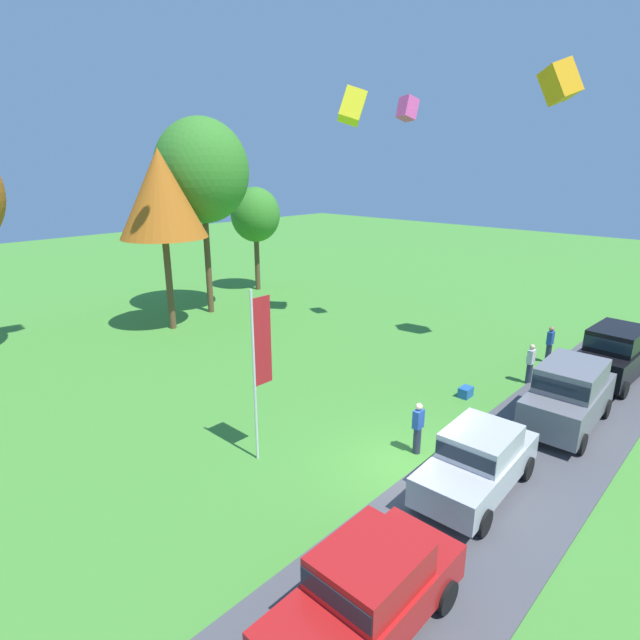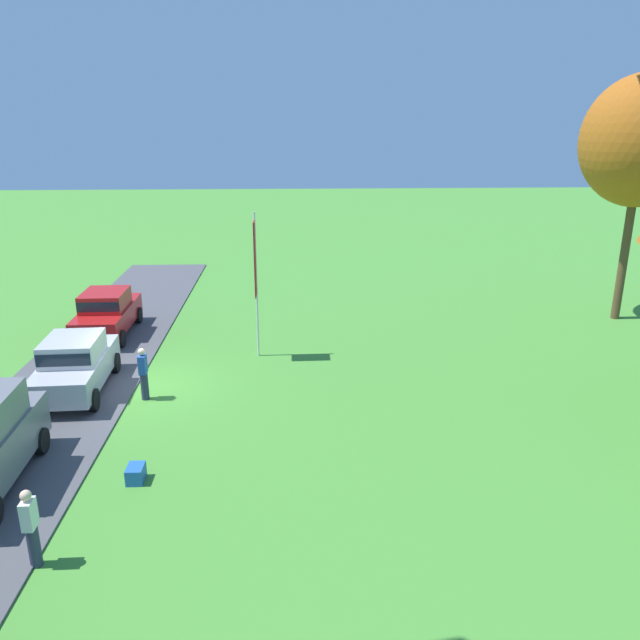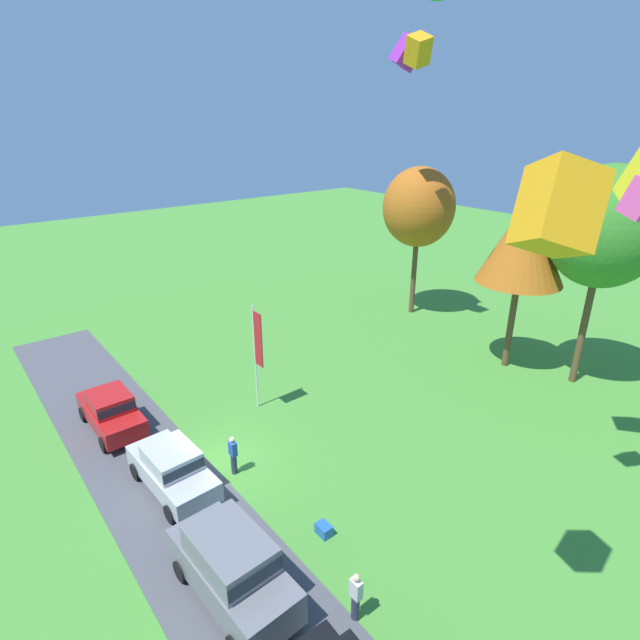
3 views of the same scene
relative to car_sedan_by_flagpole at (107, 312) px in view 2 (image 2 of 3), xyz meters
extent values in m
plane|color=#478E33|center=(5.32, 2.52, -1.04)|extent=(120.00, 120.00, 0.00)
cube|color=#4C4C51|center=(5.32, 0.10, -1.01)|extent=(36.00, 4.40, 0.06)
cube|color=red|center=(-0.03, 0.00, -0.24)|extent=(4.42, 1.84, 0.80)
cube|color=red|center=(0.07, 0.00, 0.51)|extent=(2.01, 1.66, 0.70)
cube|color=#19232D|center=(0.07, 0.00, 0.51)|extent=(2.05, 1.63, 0.38)
cylinder|color=black|center=(-1.52, -0.87, -0.64)|extent=(0.68, 0.25, 0.68)
cylinder|color=black|center=(-1.54, 0.84, -0.64)|extent=(0.68, 0.25, 0.68)
cylinder|color=black|center=(1.47, -0.84, -0.64)|extent=(0.68, 0.25, 0.68)
cylinder|color=black|center=(1.45, 0.87, -0.64)|extent=(0.68, 0.25, 0.68)
cube|color=#B7B7BC|center=(5.48, 0.53, -0.24)|extent=(4.48, 2.00, 0.80)
cube|color=#B7B7BC|center=(5.58, 0.53, 0.51)|extent=(2.07, 1.73, 0.70)
cube|color=#19232D|center=(5.58, 0.53, 0.51)|extent=(2.11, 1.70, 0.38)
cylinder|color=black|center=(4.03, -0.40, -0.64)|extent=(0.69, 0.27, 0.68)
cylinder|color=black|center=(3.95, 1.31, -0.64)|extent=(0.69, 0.27, 0.68)
cylinder|color=black|center=(7.02, -0.26, -0.64)|extent=(0.69, 0.27, 0.68)
cylinder|color=black|center=(6.94, 1.45, -0.64)|extent=(0.69, 0.27, 0.68)
cylinder|color=black|center=(9.41, 0.83, -0.64)|extent=(0.69, 0.27, 0.68)
cylinder|color=#2D334C|center=(6.09, 2.80, -0.60)|extent=(0.24, 0.24, 0.88)
cube|color=#2851AD|center=(6.09, 2.80, 0.14)|extent=(0.36, 0.22, 0.60)
sphere|color=beige|center=(6.09, 2.80, 0.56)|extent=(0.22, 0.22, 0.22)
cylinder|color=#2D334C|center=(13.77, 2.33, -0.60)|extent=(0.24, 0.24, 0.88)
cube|color=white|center=(13.77, 2.33, 0.14)|extent=(0.36, 0.22, 0.60)
sphere|color=beige|center=(13.77, 2.33, 0.56)|extent=(0.22, 0.22, 0.22)
cylinder|color=brown|center=(-1.41, 21.77, 1.65)|extent=(0.36, 0.36, 5.39)
cylinder|color=silver|center=(2.46, 6.19, 1.64)|extent=(0.08, 0.08, 5.35)
cube|color=red|center=(2.81, 6.19, 2.71)|extent=(0.64, 0.04, 2.68)
cube|color=blue|center=(10.80, 3.60, -0.84)|extent=(0.56, 0.40, 0.40)
camera|label=1|loc=(-5.99, -4.45, 7.59)|focal=28.00mm
camera|label=2|loc=(24.29, 7.50, 7.44)|focal=35.00mm
camera|label=3|loc=(20.88, -4.65, 12.31)|focal=28.00mm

